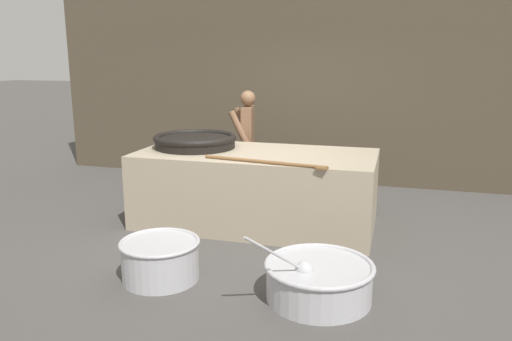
{
  "coord_description": "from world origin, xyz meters",
  "views": [
    {
      "loc": [
        1.68,
        -5.88,
        2.12
      ],
      "look_at": [
        0.0,
        0.0,
        0.7
      ],
      "focal_mm": 35.0,
      "sensor_mm": 36.0,
      "label": 1
    }
  ],
  "objects_px": {
    "cook": "(247,141)",
    "prep_bowl_meat": "(160,258)",
    "giant_wok_near": "(195,141)",
    "prep_bowl_vegetables": "(319,279)"
  },
  "relations": [
    {
      "from": "prep_bowl_vegetables",
      "to": "cook",
      "type": "bearing_deg",
      "value": 117.69
    },
    {
      "from": "cook",
      "to": "prep_bowl_meat",
      "type": "distance_m",
      "value": 3.05
    },
    {
      "from": "giant_wok_near",
      "to": "prep_bowl_vegetables",
      "type": "xyz_separation_m",
      "value": [
        1.95,
        -1.92,
        -0.83
      ]
    },
    {
      "from": "prep_bowl_vegetables",
      "to": "prep_bowl_meat",
      "type": "relative_size",
      "value": 1.4
    },
    {
      "from": "giant_wok_near",
      "to": "prep_bowl_meat",
      "type": "distance_m",
      "value": 2.13
    },
    {
      "from": "giant_wok_near",
      "to": "prep_bowl_vegetables",
      "type": "bearing_deg",
      "value": -44.46
    },
    {
      "from": "giant_wok_near",
      "to": "prep_bowl_vegetables",
      "type": "relative_size",
      "value": 1.0
    },
    {
      "from": "cook",
      "to": "prep_bowl_meat",
      "type": "bearing_deg",
      "value": 80.29
    },
    {
      "from": "prep_bowl_meat",
      "to": "giant_wok_near",
      "type": "bearing_deg",
      "value": 102.32
    },
    {
      "from": "giant_wok_near",
      "to": "prep_bowl_vegetables",
      "type": "height_order",
      "value": "giant_wok_near"
    }
  ]
}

